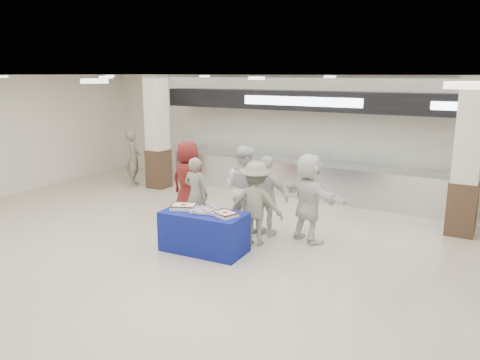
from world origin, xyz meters
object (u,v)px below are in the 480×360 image
Objects in this scene: display_table at (204,232)px; soldier_b at (256,203)px; soldier_bg at (133,158)px; sheet_cake_left at (184,206)px; soldier_a at (196,194)px; civilian_maroon at (188,181)px; cupcake_tray at (205,211)px; civilian_white at (309,198)px; sheet_cake_right at (225,214)px; chef_short at (267,196)px; chef_tall at (244,188)px.

display_table is 0.95× the size of soldier_b.
soldier_bg is at bearing 141.68° from display_table.
sheet_cake_left is 0.37× the size of soldier_a.
civilian_maroon is 1.15× the size of soldier_a.
civilian_white reaches higher than cupcake_tray.
cupcake_tray is 1.01m from soldier_b.
sheet_cake_right is 0.30× the size of soldier_bg.
sheet_cake_right is at bearing 0.57° from cupcake_tray.
civilian_maroon is 1.10× the size of soldier_bg.
cupcake_tray is 2.01m from civilian_maroon.
chef_tall is at bearing -8.38° from chef_short.
display_table is 3.14× the size of sheet_cake_right.
civilian_maroon is at bearing -158.59° from soldier_bg.
chef_short reaches higher than soldier_b.
sheet_cake_right reaches higher than cupcake_tray.
soldier_bg is at bearing -31.23° from soldier_a.
chef_short reaches higher than sheet_cake_left.
sheet_cake_left reaches higher than cupcake_tray.
sheet_cake_left is 1.16× the size of sheet_cake_right.
soldier_a is at bearing 133.34° from cupcake_tray.
civilian_white is at bearing -156.01° from soldier_b.
chef_short reaches higher than cupcake_tray.
cupcake_tray is 5.81m from soldier_bg.
chef_short is 5.71m from soldier_bg.
chef_tall is at bearing 24.67° from civilian_white.
sheet_cake_left is 0.32× the size of civilian_maroon.
display_table is 1.57m from chef_tall.
sheet_cake_right reaches higher than display_table.
display_table is 0.86× the size of civilian_maroon.
cupcake_tray is at bearing -163.95° from soldier_bg.
cupcake_tray is 0.27× the size of civilian_maroon.
civilian_maroon is at bearing -32.11° from soldier_b.
display_table is 2.13m from civilian_white.
cupcake_tray is 0.30× the size of soldier_b.
civilian_white is (2.29, 0.55, 0.10)m from soldier_a.
chef_tall is (-0.47, 1.47, 0.10)m from sheet_cake_right.
display_table is 1.00× the size of soldier_a.
sheet_cake_left is at bearing 174.55° from display_table.
sheet_cake_left is 0.33× the size of civilian_white.
sheet_cake_right is 2.33m from civilian_maroon.
sheet_cake_right is 0.30× the size of chef_short.
chef_short reaches higher than soldier_bg.
chef_short is at bearing 67.23° from cupcake_tray.
soldier_bg is at bearing -14.86° from chef_tall.
chef_tall is 1.45m from civilian_white.
chef_short is (1.06, 1.35, 0.02)m from sheet_cake_left.
soldier_b reaches higher than sheet_cake_right.
sheet_cake_right is at bearing 0.00° from sheet_cake_left.
soldier_b is 1.00× the size of soldier_bg.
display_table is 0.94× the size of chef_short.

